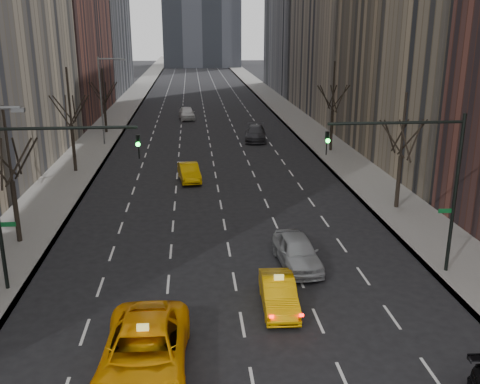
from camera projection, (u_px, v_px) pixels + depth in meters
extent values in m
cube|color=slate|center=(122.00, 110.00, 80.43)|extent=(4.50, 320.00, 0.15)
cube|color=slate|center=(283.00, 108.00, 82.55)|extent=(4.50, 320.00, 0.15)
cylinder|color=black|center=(16.00, 212.00, 30.40)|extent=(0.28, 0.28, 3.57)
cylinder|color=black|center=(7.00, 144.00, 29.25)|extent=(0.16, 0.16, 4.25)
cylinder|color=black|center=(17.00, 157.00, 30.34)|extent=(0.42, 1.80, 2.52)
cylinder|color=black|center=(26.00, 159.00, 29.87)|extent=(1.74, 0.72, 2.52)
cylinder|color=black|center=(19.00, 162.00, 29.05)|extent=(1.46, 1.25, 2.52)
cylinder|color=black|center=(1.00, 164.00, 28.70)|extent=(0.42, 1.80, 2.52)
cylinder|color=black|center=(0.00, 158.00, 29.99)|extent=(1.46, 1.25, 2.52)
cylinder|color=black|center=(74.00, 148.00, 45.57)|extent=(0.28, 0.28, 3.99)
cylinder|color=black|center=(69.00, 96.00, 44.29)|extent=(0.16, 0.16, 4.75)
cylinder|color=black|center=(74.00, 109.00, 45.44)|extent=(0.42, 1.80, 2.52)
cylinder|color=black|center=(81.00, 110.00, 44.97)|extent=(1.74, 0.72, 2.52)
cylinder|color=black|center=(77.00, 111.00, 44.15)|extent=(1.46, 1.25, 2.52)
cylinder|color=black|center=(66.00, 112.00, 43.80)|extent=(0.42, 1.80, 2.52)
cylinder|color=black|center=(59.00, 111.00, 44.27)|extent=(1.74, 0.72, 2.52)
cylinder|color=black|center=(64.00, 109.00, 45.09)|extent=(1.46, 1.25, 2.52)
cylinder|color=black|center=(105.00, 118.00, 62.80)|extent=(0.28, 0.28, 3.36)
cylinder|color=black|center=(103.00, 86.00, 61.72)|extent=(0.16, 0.16, 4.00)
cylinder|color=black|center=(106.00, 92.00, 62.76)|extent=(0.42, 1.80, 2.52)
cylinder|color=black|center=(111.00, 92.00, 62.29)|extent=(1.74, 0.72, 2.52)
cylinder|color=black|center=(109.00, 93.00, 61.47)|extent=(1.46, 1.25, 2.52)
cylinder|color=black|center=(101.00, 94.00, 61.12)|extent=(0.42, 1.80, 2.52)
cylinder|color=black|center=(96.00, 93.00, 61.59)|extent=(1.74, 0.72, 2.52)
cylinder|color=black|center=(99.00, 92.00, 62.41)|extent=(1.46, 1.25, 2.52)
cylinder|color=black|center=(398.00, 182.00, 36.29)|extent=(0.28, 0.28, 3.57)
cylinder|color=black|center=(404.00, 125.00, 35.14)|extent=(0.16, 0.16, 4.25)
cylinder|color=black|center=(400.00, 136.00, 36.22)|extent=(0.42, 1.80, 2.52)
cylinder|color=black|center=(412.00, 137.00, 35.75)|extent=(1.74, 0.72, 2.52)
cylinder|color=black|center=(415.00, 140.00, 34.93)|extent=(1.46, 1.25, 2.52)
cylinder|color=black|center=(405.00, 141.00, 34.58)|extent=(0.42, 1.80, 2.52)
cylinder|color=black|center=(392.00, 139.00, 35.05)|extent=(1.74, 0.72, 2.52)
cylinder|color=black|center=(390.00, 137.00, 35.87)|extent=(1.46, 1.25, 2.52)
cylinder|color=black|center=(331.00, 130.00, 53.36)|extent=(0.28, 0.28, 3.99)
cylinder|color=black|center=(334.00, 86.00, 52.08)|extent=(0.16, 0.16, 4.75)
cylinder|color=black|center=(332.00, 97.00, 53.23)|extent=(0.42, 1.80, 2.52)
cylinder|color=black|center=(340.00, 97.00, 52.76)|extent=(1.74, 0.72, 2.52)
cylinder|color=black|center=(341.00, 99.00, 51.95)|extent=(1.46, 1.25, 2.52)
cylinder|color=black|center=(334.00, 99.00, 51.60)|extent=(0.42, 1.80, 2.52)
cylinder|color=black|center=(326.00, 98.00, 52.06)|extent=(1.74, 0.72, 2.52)
cylinder|color=black|center=(325.00, 97.00, 52.88)|extent=(1.46, 1.25, 2.52)
cylinder|color=black|center=(62.00, 128.00, 23.37)|extent=(6.50, 0.14, 0.14)
imported|color=black|center=(139.00, 147.00, 23.91)|extent=(0.18, 0.22, 1.10)
sphere|color=#0CFF33|center=(138.00, 144.00, 23.70)|extent=(0.20, 0.20, 0.20)
cube|color=#0C5926|center=(8.00, 224.00, 24.42)|extent=(0.70, 0.04, 0.22)
cylinder|color=black|center=(455.00, 195.00, 26.02)|extent=(0.18, 0.18, 8.00)
cylinder|color=black|center=(397.00, 123.00, 24.68)|extent=(6.50, 0.14, 0.14)
imported|color=black|center=(327.00, 143.00, 24.66)|extent=(0.18, 0.22, 1.10)
sphere|color=#0CFF33|center=(328.00, 141.00, 24.44)|extent=(0.20, 0.20, 0.20)
cube|color=#0C5926|center=(445.00, 211.00, 26.22)|extent=(0.70, 0.04, 0.22)
cube|color=slate|center=(18.00, 110.00, 21.04)|extent=(0.50, 0.22, 0.15)
cylinder|color=slate|center=(101.00, 101.00, 55.38)|extent=(0.16, 0.16, 9.00)
cylinder|color=slate|center=(111.00, 59.00, 54.22)|extent=(2.60, 0.14, 0.14)
cube|color=slate|center=(123.00, 60.00, 54.36)|extent=(0.50, 0.22, 0.15)
imported|color=#FFA405|center=(144.00, 353.00, 18.93)|extent=(3.23, 6.69, 1.84)
imported|color=#EFA805|center=(279.00, 294.00, 23.65)|extent=(1.60, 4.21, 1.37)
imported|color=#94979B|center=(297.00, 251.00, 27.79)|extent=(2.24, 4.92, 1.64)
imported|color=#DA9E04|center=(189.00, 172.00, 43.47)|extent=(2.05, 4.48, 1.42)
imported|color=#2F2F34|center=(256.00, 133.00, 59.00)|extent=(2.91, 5.75, 1.60)
imported|color=white|center=(187.00, 113.00, 72.80)|extent=(2.40, 5.08, 1.68)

